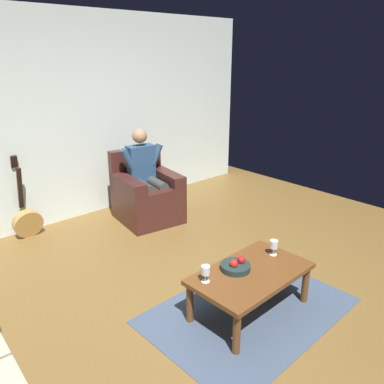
{
  "coord_description": "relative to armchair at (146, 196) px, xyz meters",
  "views": [
    {
      "loc": [
        2.12,
        1.94,
        2.11
      ],
      "look_at": [
        -0.45,
        -0.88,
        0.73
      ],
      "focal_mm": 36.35,
      "sensor_mm": 36.0,
      "label": 1
    }
  ],
  "objects": [
    {
      "name": "ground_plane",
      "position": [
        0.66,
        2.01,
        -0.33
      ],
      "size": [
        6.76,
        6.76,
        0.0
      ],
      "primitive_type": "plane",
      "color": "brown"
    },
    {
      "name": "wall_back",
      "position": [
        0.66,
        -0.73,
        0.98
      ],
      "size": [
        6.03,
        0.06,
        2.63
      ],
      "primitive_type": "cube",
      "color": "silver",
      "rests_on": "ground"
    },
    {
      "name": "rug",
      "position": [
        0.52,
        2.2,
        -0.32
      ],
      "size": [
        1.75,
        1.23,
        0.01
      ],
      "primitive_type": "cube",
      "rotation": [
        0.0,
        0.0,
        0.02
      ],
      "color": "#3D4B60",
      "rests_on": "ground"
    },
    {
      "name": "armchair",
      "position": [
        0.0,
        0.0,
        0.0
      ],
      "size": [
        0.83,
        0.88,
        0.91
      ],
      "rotation": [
        0.0,
        0.0,
        -0.15
      ],
      "color": "#401E1A",
      "rests_on": "ground"
    },
    {
      "name": "person_seated",
      "position": [
        0.0,
        0.01,
        0.31
      ],
      "size": [
        0.61,
        0.63,
        1.2
      ],
      "rotation": [
        0.0,
        0.0,
        -0.15
      ],
      "color": "navy",
      "rests_on": "ground"
    },
    {
      "name": "coffee_table",
      "position": [
        0.52,
        2.2,
        0.01
      ],
      "size": [
        1.04,
        0.62,
        0.39
      ],
      "rotation": [
        0.0,
        0.0,
        0.02
      ],
      "color": "brown",
      "rests_on": "ground"
    },
    {
      "name": "guitar",
      "position": [
        1.38,
        -0.53,
        -0.11
      ],
      "size": [
        0.34,
        0.26,
        0.99
      ],
      "color": "#AD8242",
      "rests_on": "ground"
    },
    {
      "name": "wine_glass_near",
      "position": [
        0.91,
        2.06,
        0.16
      ],
      "size": [
        0.07,
        0.07,
        0.14
      ],
      "color": "silver",
      "rests_on": "coffee_table"
    },
    {
      "name": "wine_glass_far",
      "position": [
        0.16,
        2.15,
        0.16
      ],
      "size": [
        0.07,
        0.07,
        0.14
      ],
      "color": "silver",
      "rests_on": "coffee_table"
    },
    {
      "name": "fruit_bowl",
      "position": [
        0.6,
        2.1,
        0.09
      ],
      "size": [
        0.25,
        0.25,
        0.11
      ],
      "color": "#1F302E",
      "rests_on": "coffee_table"
    }
  ]
}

